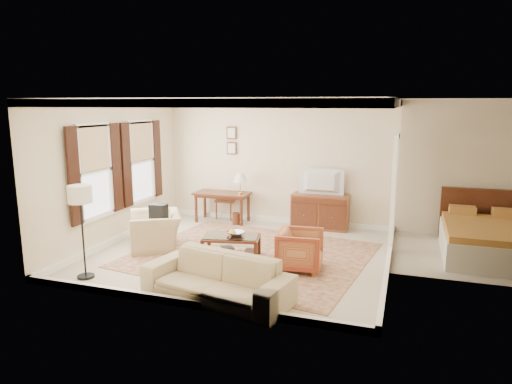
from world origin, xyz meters
The scene contains 21 objects.
room_shell centered at (0.00, 0.00, 2.47)m, with size 5.51×5.01×2.91m.
annex_bedroom centered at (4.49, 1.15, 0.34)m, with size 3.00×2.70×2.90m.
window_front centered at (-2.70, -0.70, 1.55)m, with size 0.12×1.56×1.80m, color #CCB284, non-canonical shape.
window_rear centered at (-2.70, 0.90, 1.55)m, with size 0.12×1.56×1.80m, color #CCB284, non-canonical shape.
doorway centered at (2.71, 1.50, 1.08)m, with size 0.10×1.12×2.25m, color white, non-canonical shape.
rug centered at (0.21, -0.06, 0.01)m, with size 4.18×3.58×0.01m, color maroon.
writing_desk centered at (-1.25, 2.07, 0.61)m, with size 1.32×0.66×0.72m.
desk_chair centered at (-1.29, 2.42, 0.53)m, with size 0.45×0.45×1.05m, color brown, non-canonical shape.
desk_lamp centered at (-0.78, 2.07, 0.97)m, with size 0.32×0.32×0.50m, color silver, non-canonical shape.
framed_prints centered at (-1.15, 2.47, 1.94)m, with size 0.25×0.04×0.68m, color #512517, non-canonical shape.
sideboard centered at (1.10, 2.22, 0.39)m, with size 1.28×0.49×0.79m, color brown.
tv centered at (1.10, 2.20, 1.27)m, with size 0.97×0.56×0.13m, color black.
coffee_table centered at (-0.06, -0.34, 0.33)m, with size 1.13×0.79×0.44m.
fruit_bowl centered at (0.02, -0.30, 0.49)m, with size 0.42×0.42×0.10m, color silver.
book_a centered at (-0.26, -0.33, 0.17)m, with size 0.28×0.04×0.38m, color brown.
book_b centered at (0.19, -0.32, 0.17)m, with size 0.28×0.03×0.38m, color brown.
striped_armchair centered at (1.27, -0.50, 0.38)m, with size 0.75×0.70×0.77m, color maroon.
club_armchair centered at (-1.72, -0.23, 0.47)m, with size 1.09×0.71×0.95m, color tan.
backpack centered at (-1.65, -0.20, 0.72)m, with size 0.32×0.22×0.40m, color black.
sofa centered at (0.40, -2.09, 0.43)m, with size 2.21×0.65×0.87m, color tan.
floor_lamp centered at (-1.99, -2.00, 1.29)m, with size 0.38×0.38×1.55m.
Camera 1 is at (2.92, -7.85, 2.83)m, focal length 32.00 mm.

